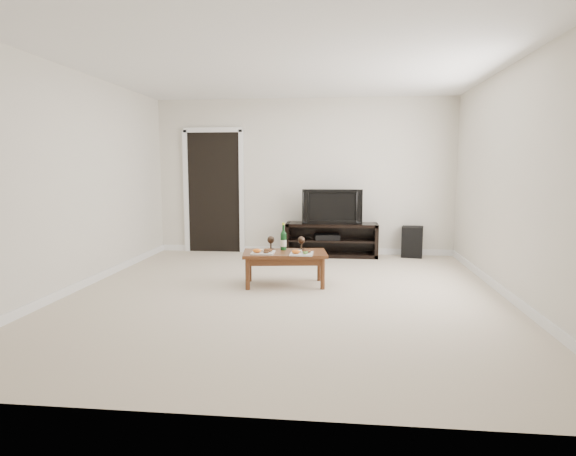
# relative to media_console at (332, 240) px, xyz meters

# --- Properties ---
(floor) EXTENTS (5.50, 5.50, 0.00)m
(floor) POSITION_rel_media_console_xyz_m (-0.49, -2.50, -0.28)
(floor) COLOR beige
(floor) RESTS_ON ground
(back_wall) EXTENTS (5.00, 0.04, 2.60)m
(back_wall) POSITION_rel_media_console_xyz_m (-0.49, 0.27, 1.02)
(back_wall) COLOR silver
(back_wall) RESTS_ON ground
(ceiling) EXTENTS (5.00, 5.50, 0.04)m
(ceiling) POSITION_rel_media_console_xyz_m (-0.49, -2.50, 2.35)
(ceiling) COLOR white
(ceiling) RESTS_ON back_wall
(doorway) EXTENTS (0.90, 0.02, 2.05)m
(doorway) POSITION_rel_media_console_xyz_m (-2.04, 0.24, 0.75)
(doorway) COLOR black
(doorway) RESTS_ON ground
(media_console) EXTENTS (1.50, 0.45, 0.55)m
(media_console) POSITION_rel_media_console_xyz_m (0.00, 0.00, 0.00)
(media_console) COLOR black
(media_console) RESTS_ON ground
(television) EXTENTS (0.98, 0.19, 0.56)m
(television) POSITION_rel_media_console_xyz_m (0.00, 0.00, 0.55)
(television) COLOR black
(television) RESTS_ON media_console
(av_receiver) EXTENTS (0.43, 0.35, 0.08)m
(av_receiver) POSITION_rel_media_console_xyz_m (-0.07, -0.01, 0.05)
(av_receiver) COLOR black
(av_receiver) RESTS_ON media_console
(subwoofer) EXTENTS (0.39, 0.39, 0.50)m
(subwoofer) POSITION_rel_media_console_xyz_m (1.32, 0.10, -0.03)
(subwoofer) COLOR black
(subwoofer) RESTS_ON ground
(coffee_table) EXTENTS (1.09, 0.69, 0.42)m
(coffee_table) POSITION_rel_media_console_xyz_m (-0.54, -2.04, -0.07)
(coffee_table) COLOR #593218
(coffee_table) RESTS_ON ground
(plate_left) EXTENTS (0.27, 0.27, 0.07)m
(plate_left) POSITION_rel_media_console_xyz_m (-0.80, -2.16, 0.18)
(plate_left) COLOR white
(plate_left) RESTS_ON coffee_table
(plate_right) EXTENTS (0.27, 0.27, 0.07)m
(plate_right) POSITION_rel_media_console_xyz_m (-0.32, -2.18, 0.18)
(plate_right) COLOR white
(plate_right) RESTS_ON coffee_table
(wine_bottle) EXTENTS (0.07, 0.07, 0.35)m
(wine_bottle) POSITION_rel_media_console_xyz_m (-0.58, -1.89, 0.32)
(wine_bottle) COLOR #0F3917
(wine_bottle) RESTS_ON coffee_table
(goblet_left) EXTENTS (0.09, 0.09, 0.17)m
(goblet_left) POSITION_rel_media_console_xyz_m (-0.74, -1.85, 0.23)
(goblet_left) COLOR #31241B
(goblet_left) RESTS_ON coffee_table
(goblet_right) EXTENTS (0.09, 0.09, 0.17)m
(goblet_right) POSITION_rel_media_console_xyz_m (-0.35, -1.83, 0.23)
(goblet_right) COLOR #31241B
(goblet_right) RESTS_ON coffee_table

